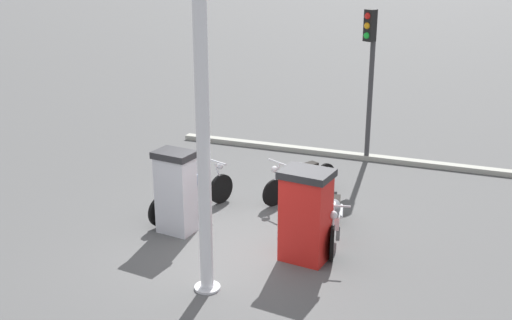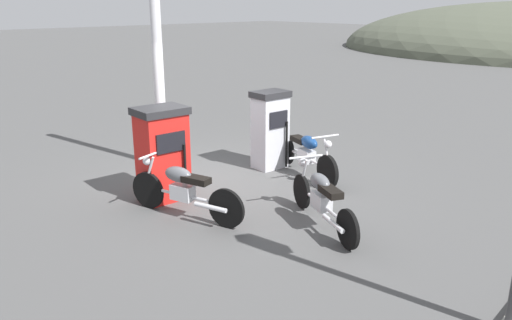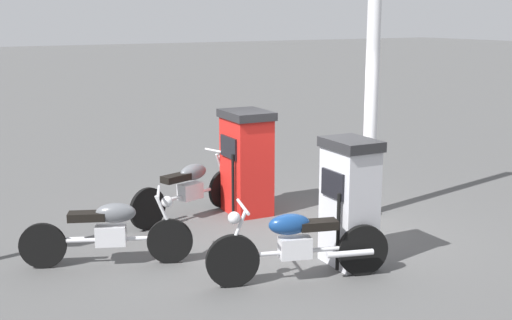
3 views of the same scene
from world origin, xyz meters
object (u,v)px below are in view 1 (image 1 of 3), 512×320
(fuel_pump_near, at_px, (306,215))
(fuel_pump_far, at_px, (176,191))
(motorcycle_far_pump, at_px, (194,192))
(roadside_traffic_light, at_px, (370,59))
(motorcycle_extra, at_px, (299,177))
(canopy_support_pole, at_px, (204,155))
(motorcycle_near_pump, at_px, (334,217))

(fuel_pump_near, distance_m, fuel_pump_far, 2.52)
(motorcycle_far_pump, bearing_deg, fuel_pump_far, -170.48)
(fuel_pump_far, bearing_deg, roadside_traffic_light, -19.97)
(motorcycle_far_pump, xyz_separation_m, roadside_traffic_light, (4.59, -2.12, 2.04))
(roadside_traffic_light, bearing_deg, motorcycle_extra, 168.98)
(fuel_pump_far, distance_m, motorcycle_extra, 2.91)
(fuel_pump_near, xyz_separation_m, canopy_support_pole, (-1.56, 0.99, 1.36))
(fuel_pump_near, relative_size, motorcycle_extra, 0.82)
(fuel_pump_far, distance_m, motorcycle_near_pump, 2.88)
(fuel_pump_near, relative_size, roadside_traffic_light, 0.43)
(motorcycle_near_pump, relative_size, motorcycle_extra, 1.06)
(roadside_traffic_light, bearing_deg, canopy_support_pole, 176.29)
(motorcycle_extra, distance_m, roadside_traffic_light, 3.61)
(motorcycle_extra, distance_m, canopy_support_pole, 4.43)
(motorcycle_near_pump, height_order, canopy_support_pole, canopy_support_pole)
(fuel_pump_near, relative_size, motorcycle_far_pump, 0.76)
(fuel_pump_far, xyz_separation_m, motorcycle_far_pump, (0.85, 0.14, -0.34))
(fuel_pump_near, bearing_deg, motorcycle_far_pump, 72.35)
(motorcycle_near_pump, distance_m, motorcycle_far_pump, 2.87)
(fuel_pump_far, xyz_separation_m, motorcycle_extra, (2.52, -1.41, -0.33))
(motorcycle_extra, height_order, canopy_support_pole, canopy_support_pole)
(motorcycle_near_pump, xyz_separation_m, motorcycle_far_pump, (-0.02, 2.87, -0.01))
(fuel_pump_near, xyz_separation_m, fuel_pump_far, (0.00, 2.52, -0.01))
(motorcycle_near_pump, xyz_separation_m, canopy_support_pole, (-2.42, 1.21, 1.70))
(fuel_pump_near, bearing_deg, motorcycle_near_pump, -13.83)
(fuel_pump_near, xyz_separation_m, motorcycle_extra, (2.52, 1.11, -0.35))
(motorcycle_extra, xyz_separation_m, canopy_support_pole, (-4.08, -0.11, 1.71))
(motorcycle_extra, bearing_deg, canopy_support_pole, -178.39)
(roadside_traffic_light, height_order, canopy_support_pole, canopy_support_pole)
(motorcycle_far_pump, xyz_separation_m, motorcycle_extra, (1.67, -1.55, 0.00))
(fuel_pump_far, height_order, motorcycle_near_pump, fuel_pump_far)
(motorcycle_near_pump, xyz_separation_m, motorcycle_extra, (1.66, 1.32, -0.01))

